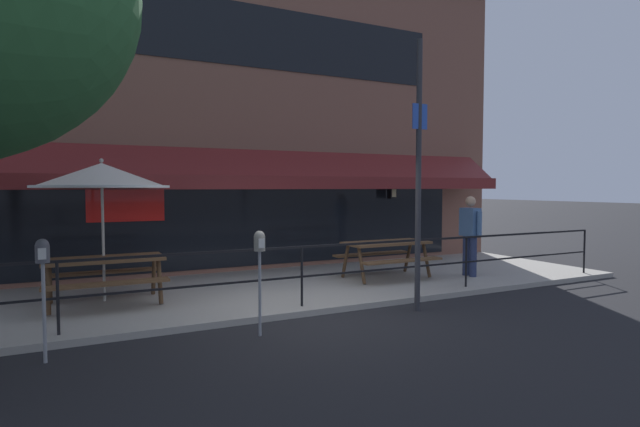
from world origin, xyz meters
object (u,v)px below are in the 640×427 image
(picnic_table_centre, at_px, (386,249))
(pedestrian_walking, at_px, (470,231))
(patio_umbrella_left, at_px, (102,176))
(parking_meter_near, at_px, (43,263))
(parking_meter_far, at_px, (260,251))
(picnic_table_left, at_px, (105,267))
(street_sign_pole, at_px, (418,173))

(picnic_table_centre, relative_size, pedestrian_walking, 1.05)
(picnic_table_centre, height_order, patio_umbrella_left, patio_umbrella_left)
(parking_meter_near, distance_m, parking_meter_far, 2.54)
(picnic_table_left, distance_m, picnic_table_centre, 5.42)
(pedestrian_walking, xyz_separation_m, street_sign_pole, (-2.63, -1.60, 1.17))
(pedestrian_walking, height_order, street_sign_pole, street_sign_pole)
(pedestrian_walking, bearing_deg, parking_meter_near, -168.43)
(patio_umbrella_left, bearing_deg, parking_meter_far, -56.90)
(parking_meter_near, height_order, parking_meter_far, same)
(patio_umbrella_left, height_order, street_sign_pole, street_sign_pole)
(patio_umbrella_left, distance_m, parking_meter_near, 2.89)
(pedestrian_walking, bearing_deg, picnic_table_centre, 160.57)
(parking_meter_far, bearing_deg, picnic_table_left, 126.03)
(picnic_table_left, height_order, parking_meter_near, parking_meter_near)
(picnic_table_left, height_order, picnic_table_centre, same)
(picnic_table_centre, height_order, street_sign_pole, street_sign_pole)
(picnic_table_left, xyz_separation_m, pedestrian_walking, (7.14, -0.68, 0.35))
(patio_umbrella_left, relative_size, parking_meter_near, 1.67)
(patio_umbrella_left, distance_m, parking_meter_far, 3.39)
(picnic_table_left, relative_size, picnic_table_centre, 1.00)
(picnic_table_centre, relative_size, patio_umbrella_left, 0.76)
(parking_meter_far, xyz_separation_m, street_sign_pole, (2.74, 0.15, 1.08))
(street_sign_pole, bearing_deg, picnic_table_left, 153.19)
(picnic_table_centre, bearing_deg, parking_meter_near, -160.18)
(picnic_table_left, height_order, street_sign_pole, street_sign_pole)
(picnic_table_centre, bearing_deg, pedestrian_walking, -19.43)
(patio_umbrella_left, xyz_separation_m, pedestrian_walking, (7.14, -0.96, -1.12))
(picnic_table_centre, distance_m, parking_meter_far, 4.37)
(picnic_table_left, xyz_separation_m, parking_meter_far, (1.76, -2.43, 0.44))
(parking_meter_far, distance_m, street_sign_pole, 2.95)
(parking_meter_near, bearing_deg, street_sign_pole, 0.23)
(picnic_table_left, distance_m, pedestrian_walking, 7.18)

